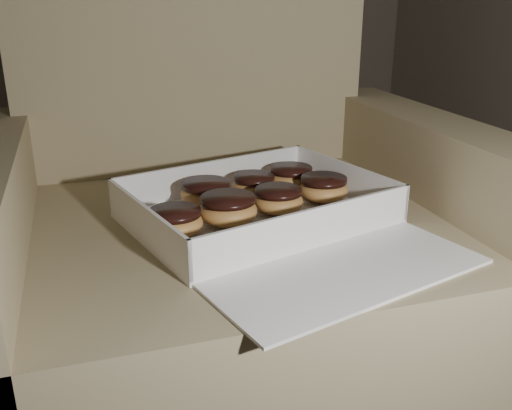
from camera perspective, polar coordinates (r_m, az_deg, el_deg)
name	(u,v)px	position (r m, az deg, el deg)	size (l,w,h in m)	color
armchair	(228,266)	(1.12, -2.84, -6.12)	(0.93, 0.79, 0.98)	#867856
bakery_box	(272,220)	(0.96, 1.60, -1.53)	(0.52, 0.58, 0.07)	white
donut_a	(175,222)	(0.91, -8.09, -1.66)	(0.09, 0.09, 0.04)	#E59850
donut_b	(278,199)	(1.00, 2.24, 0.55)	(0.09, 0.09, 0.04)	#E59850
donut_c	(324,188)	(1.06, 6.77, 1.70)	(0.09, 0.09, 0.05)	#E59850
donut_d	(228,209)	(0.95, -2.81, -0.41)	(0.10, 0.10, 0.05)	#E59850
donut_e	(206,193)	(1.03, -5.01, 1.20)	(0.09, 0.09, 0.05)	#E59850
donut_f	(254,185)	(1.08, -0.19, 2.01)	(0.08, 0.08, 0.04)	#E59850
donut_g	(291,177)	(1.12, 3.53, 2.83)	(0.09, 0.09, 0.04)	#E59850
crumb_a	(160,244)	(0.89, -9.61, -3.83)	(0.01, 0.01, 0.00)	black
crumb_b	(314,216)	(0.99, 5.86, -1.06)	(0.01, 0.01, 0.00)	black
crumb_c	(286,239)	(0.89, 3.05, -3.44)	(0.01, 0.01, 0.00)	black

